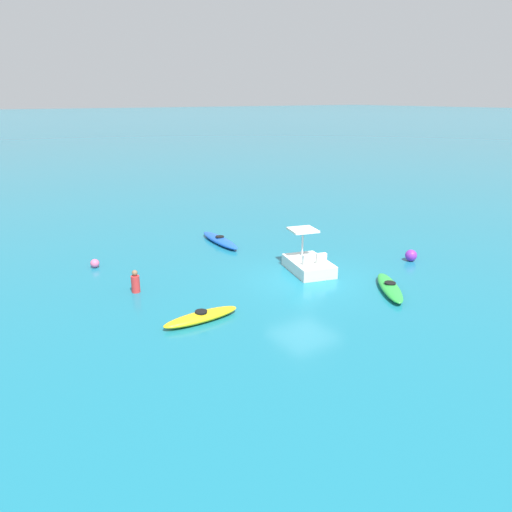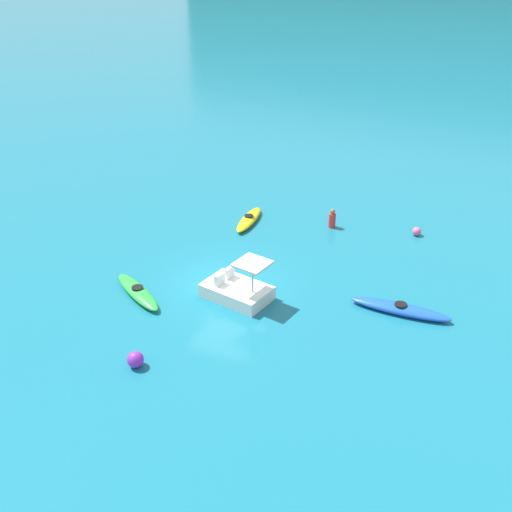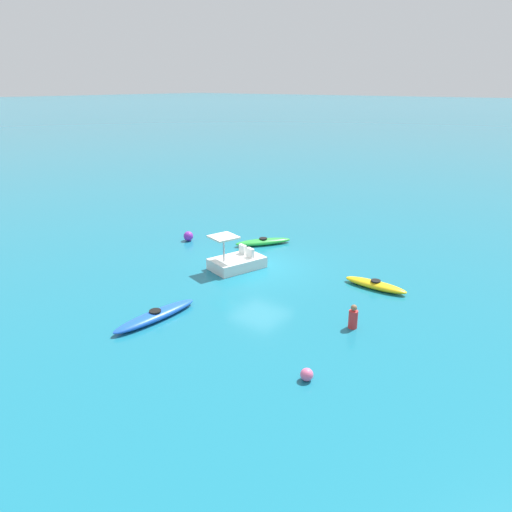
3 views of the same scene
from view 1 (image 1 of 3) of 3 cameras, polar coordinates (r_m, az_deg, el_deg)
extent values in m
plane|color=#19728C|center=(20.00, 5.72, -2.81)|extent=(600.00, 600.00, 0.00)
ellipsoid|color=green|center=(19.41, 15.18, -3.53)|extent=(2.85, 2.29, 0.32)
cylinder|color=black|center=(19.35, 15.23, -3.02)|extent=(0.59, 0.59, 0.05)
ellipsoid|color=blue|center=(24.90, -4.20, 1.83)|extent=(3.56, 0.89, 0.32)
cylinder|color=black|center=(24.85, -4.21, 2.24)|extent=(0.46, 0.46, 0.05)
ellipsoid|color=yellow|center=(16.43, -6.34, -7.00)|extent=(0.66, 2.71, 0.32)
cylinder|color=black|center=(16.36, -6.36, -6.41)|extent=(0.41, 0.41, 0.05)
cube|color=white|center=(20.93, 6.09, -1.14)|extent=(2.71, 2.09, 0.50)
cube|color=white|center=(20.19, 6.01, -0.45)|extent=(0.27, 0.47, 0.44)
cube|color=white|center=(20.43, 7.54, -0.28)|extent=(0.27, 0.47, 0.44)
cylinder|color=#B2B2B7|center=(21.29, 5.39, 1.48)|extent=(0.08, 0.08, 1.10)
cube|color=silver|center=(21.13, 5.43, 3.01)|extent=(1.35, 1.35, 0.08)
sphere|color=purple|center=(23.21, 17.46, 0.07)|extent=(0.52, 0.52, 0.52)
sphere|color=pink|center=(22.41, -18.11, -0.82)|extent=(0.38, 0.38, 0.38)
cylinder|color=red|center=(19.17, -13.73, -3.16)|extent=(0.44, 0.44, 0.65)
sphere|color=#8C6647|center=(19.01, -13.83, -1.91)|extent=(0.22, 0.22, 0.22)
camera|label=2|loc=(37.82, 21.75, 24.40)|focal=42.90mm
camera|label=3|loc=(30.77, -36.87, 16.46)|focal=33.57mm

